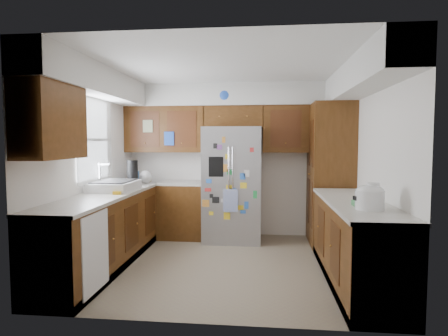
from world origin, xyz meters
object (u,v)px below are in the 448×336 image
Objects in this scene: pantry at (330,174)px; fridge at (233,184)px; rice_cooker at (370,197)px; paper_towel at (373,196)px.

pantry reaches higher than fridge.
paper_towel reaches higher than rice_cooker.
paper_towel is (0.03, -2.14, -0.03)m from pantry.
pantry is 1.51m from fridge.
pantry is at bearing 90.84° from paper_towel.
pantry is at bearing -2.06° from fridge.
paper_towel is at bearing -89.16° from pantry.
fridge is 7.00× the size of paper_towel.
pantry is 2.14m from paper_towel.
pantry is 8.36× the size of paper_towel.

